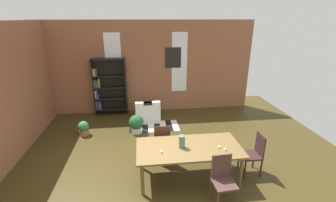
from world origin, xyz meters
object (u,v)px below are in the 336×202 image
Objects in this scene: dining_chair_near_right at (223,178)px; armchair_white at (147,113)px; dining_chair_head_right at (254,153)px; potted_plant_corner at (136,123)px; dining_chair_far_left at (162,141)px; dining_table at (189,150)px; bookshelf_tall at (108,87)px; vase_on_table at (182,142)px; potted_plant_by_shelf at (84,128)px.

dining_chair_near_right reaches higher than armchair_white.
dining_chair_head_right reaches higher than potted_plant_corner.
dining_chair_near_right is 1.80m from dining_chair_far_left.
dining_chair_near_right and dining_chair_far_left have the same top height.
dining_table is 2.30× the size of dining_chair_near_right.
dining_chair_head_right is (1.96, -0.76, 0.00)m from dining_chair_far_left.
dining_table is 4.40m from bookshelf_tall.
dining_table is 2.60× the size of armchair_white.
potted_plant_by_shelf is at bearing 137.78° from vase_on_table.
dining_chair_near_right is 1.00× the size of dining_chair_far_left.
dining_chair_far_left and dining_chair_head_right have the same top height.
dining_chair_far_left is at bearing -83.42° from armchair_white.
dining_table is 1.08× the size of bookshelf_tall.
dining_chair_far_left is 0.47× the size of bookshelf_tall.
dining_chair_head_right is at bearing -40.99° from potted_plant_corner.
dining_chair_far_left is at bearing 123.13° from dining_table.
bookshelf_tall is at bearing 117.41° from dining_chair_far_left.
vase_on_table is at bearing 179.94° from dining_chair_head_right.
dining_chair_head_right is at bearing -0.06° from dining_table.
bookshelf_tall reaches higher than dining_chair_near_right.
bookshelf_tall is at bearing 151.48° from armchair_white.
dining_table is at bearing -61.41° from bookshelf_tall.
vase_on_table is 0.62× the size of potted_plant_by_shelf.
vase_on_table is at bearing -180.00° from dining_table.
potted_plant_by_shelf is (-0.59, -1.55, -0.79)m from bookshelf_tall.
vase_on_table reaches higher than dining_chair_head_right.
vase_on_table is 4.32m from bookshelf_tall.
potted_plant_corner is at bearing 139.01° from dining_chair_head_right.
vase_on_table reaches higher than potted_plant_corner.
dining_table is at bearing 179.94° from dining_chair_head_right.
dining_chair_near_right is 1.67× the size of potted_plant_corner.
dining_chair_head_right is 3.45m from potted_plant_corner.
armchair_white is 1.94× the size of potted_plant_by_shelf.
armchair_white is at bearing -28.52° from bookshelf_tall.
armchair_white is (-0.62, 3.13, -0.62)m from vase_on_table.
vase_on_table reaches higher than dining_chair_far_left.
dining_chair_head_right is 4.75m from potted_plant_by_shelf.
dining_chair_near_right is 4.09m from armchair_white.
dining_table is at bearing 122.66° from dining_chair_near_right.
bookshelf_tall is at bearing 69.34° from potted_plant_by_shelf.
vase_on_table is at bearing -65.72° from dining_chair_far_left.
dining_chair_head_right is at bearing -54.51° from armchair_white.
dining_chair_near_right is at bearing -49.89° from vase_on_table.
potted_plant_by_shelf is 0.76× the size of potted_plant_corner.
dining_table reaches higher than potted_plant_corner.
vase_on_table reaches higher than dining_table.
dining_chair_near_right is (0.49, -0.76, -0.18)m from dining_table.
dining_chair_far_left is at bearing -66.91° from potted_plant_corner.
armchair_white is at bearing 23.42° from potted_plant_by_shelf.
dining_chair_head_right reaches higher than armchair_white.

